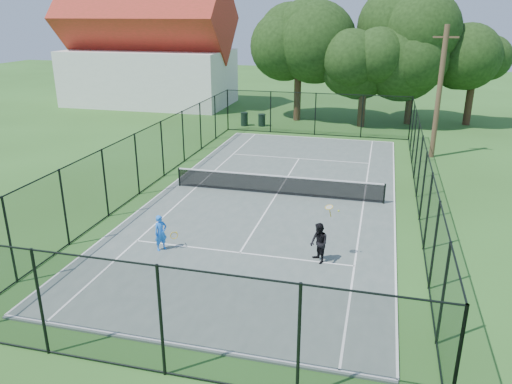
% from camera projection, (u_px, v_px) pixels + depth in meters
% --- Properties ---
extents(ground, '(120.00, 120.00, 0.00)m').
position_uv_depth(ground, '(277.00, 195.00, 23.98)').
color(ground, '#2B511B').
extents(tennis_court, '(11.00, 24.00, 0.06)m').
position_uv_depth(tennis_court, '(277.00, 195.00, 23.97)').
color(tennis_court, '#4E5B55').
rests_on(tennis_court, ground).
extents(tennis_net, '(10.08, 0.08, 0.95)m').
position_uv_depth(tennis_net, '(277.00, 184.00, 23.79)').
color(tennis_net, black).
rests_on(tennis_net, tennis_court).
extents(fence, '(13.10, 26.10, 3.00)m').
position_uv_depth(fence, '(277.00, 166.00, 23.47)').
color(fence, black).
rests_on(fence, ground).
extents(tree_near_left, '(6.83, 6.83, 8.90)m').
position_uv_depth(tree_near_left, '(299.00, 51.00, 38.88)').
color(tree_near_left, '#332114').
rests_on(tree_near_left, ground).
extents(tree_near_mid, '(5.50, 5.50, 7.20)m').
position_uv_depth(tree_near_mid, '(365.00, 68.00, 37.02)').
color(tree_near_mid, '#332114').
rests_on(tree_near_mid, ground).
extents(tree_near_right, '(6.57, 6.57, 9.07)m').
position_uv_depth(tree_near_right, '(415.00, 48.00, 37.46)').
color(tree_near_right, '#332114').
rests_on(tree_near_right, ground).
extents(tree_far_right, '(4.88, 4.88, 6.45)m').
position_uv_depth(tree_far_right, '(473.00, 73.00, 37.75)').
color(tree_far_right, '#332114').
rests_on(tree_far_right, ground).
extents(building, '(15.30, 8.15, 11.87)m').
position_uv_depth(building, '(148.00, 51.00, 46.31)').
color(building, silver).
rests_on(building, ground).
extents(trash_bin_left, '(0.58, 0.58, 1.03)m').
position_uv_depth(trash_bin_left, '(244.00, 119.00, 38.54)').
color(trash_bin_left, black).
rests_on(trash_bin_left, ground).
extents(trash_bin_right, '(0.58, 0.58, 0.94)m').
position_uv_depth(trash_bin_right, '(262.00, 120.00, 38.44)').
color(trash_bin_right, black).
rests_on(trash_bin_right, ground).
extents(utility_pole, '(1.40, 0.30, 7.67)m').
position_uv_depth(utility_pole, '(439.00, 92.00, 29.07)').
color(utility_pole, '#4C3823').
rests_on(utility_pole, ground).
extents(player_blue, '(0.86, 0.58, 1.34)m').
position_uv_depth(player_blue, '(161.00, 233.00, 18.16)').
color(player_blue, blue).
rests_on(player_blue, tennis_court).
extents(player_black, '(1.04, 0.93, 2.02)m').
position_uv_depth(player_black, '(319.00, 243.00, 17.23)').
color(player_black, black).
rests_on(player_black, tennis_court).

